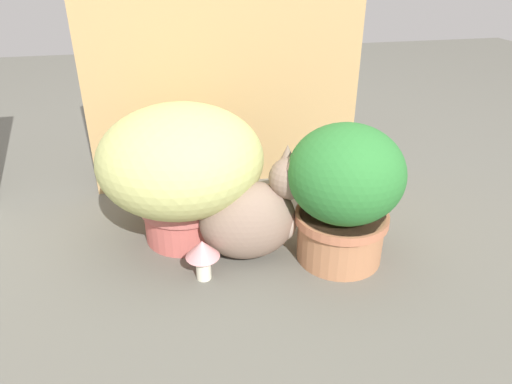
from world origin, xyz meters
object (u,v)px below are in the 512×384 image
object	(u,v)px
grass_planter	(182,166)
mushroom_ornament_pink	(203,253)
leafy_planter	(344,191)
cat	(254,216)
mushroom_ornament_red	(196,217)

from	to	relation	value
grass_planter	mushroom_ornament_pink	size ratio (longest dim) A/B	4.02
leafy_planter	mushroom_ornament_pink	bearing A→B (deg)	-177.15
grass_planter	cat	bearing A→B (deg)	-37.14
grass_planter	cat	world-z (taller)	grass_planter
leafy_planter	mushroom_ornament_pink	xyz separation A→B (m)	(-0.37, -0.02, -0.13)
grass_planter	cat	xyz separation A→B (m)	(0.18, -0.13, -0.10)
leafy_planter	cat	size ratio (longest dim) A/B	1.01
leafy_planter	cat	bearing A→B (deg)	165.04
mushroom_ornament_pink	grass_planter	bearing A→B (deg)	97.43
mushroom_ornament_pink	mushroom_ornament_red	bearing A→B (deg)	90.11
leafy_planter	mushroom_ornament_pink	world-z (taller)	leafy_planter
mushroom_ornament_red	cat	bearing A→B (deg)	-25.92
cat	mushroom_ornament_red	world-z (taller)	cat
mushroom_ornament_pink	leafy_planter	bearing A→B (deg)	2.85
mushroom_ornament_red	mushroom_ornament_pink	xyz separation A→B (m)	(0.00, -0.15, -0.02)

